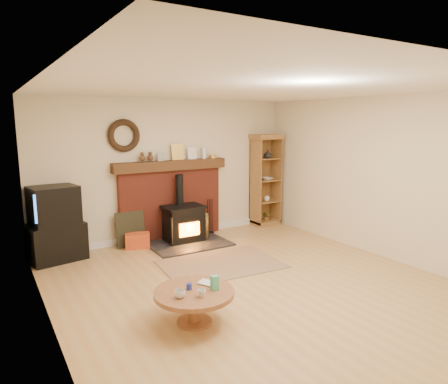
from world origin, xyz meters
TOP-DOWN VIEW (x-y plane):
  - ground at (0.00, 0.00)m, footprint 5.50×5.50m
  - room_shell at (-0.02, 0.09)m, footprint 5.02×5.52m
  - chimney_breast at (0.00, 2.67)m, footprint 2.20×0.22m
  - wood_stove at (0.07, 2.27)m, footprint 1.40×1.00m
  - area_rug at (0.04, 0.92)m, footprint 1.87×1.35m
  - tv_unit at (-2.09, 2.47)m, footprint 0.90×0.70m
  - curio_cabinet at (2.12, 2.55)m, footprint 0.62×0.45m
  - firelog_box at (-0.78, 2.40)m, footprint 0.48×0.38m
  - leaning_painting at (-0.85, 2.55)m, footprint 0.52×0.14m
  - fire_tools at (0.74, 2.50)m, footprint 0.16×0.16m
  - coffee_table at (-1.16, -0.50)m, footprint 0.88×0.88m

SIDE VIEW (x-z plane):
  - ground at x=0.00m, z-range 0.00..0.00m
  - area_rug at x=0.04m, z-range 0.00..0.01m
  - firelog_box at x=-0.78m, z-range 0.00..0.26m
  - fire_tools at x=0.74m, z-range -0.22..0.48m
  - coffee_table at x=-1.16m, z-range 0.04..0.58m
  - leaning_painting at x=-0.85m, z-range 0.00..0.62m
  - wood_stove at x=0.07m, z-range -0.29..0.94m
  - tv_unit at x=-2.09m, z-range -0.03..1.17m
  - chimney_breast at x=0.00m, z-range -0.09..1.69m
  - curio_cabinet at x=2.12m, z-range 0.00..1.93m
  - room_shell at x=-0.02m, z-range 0.41..3.02m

